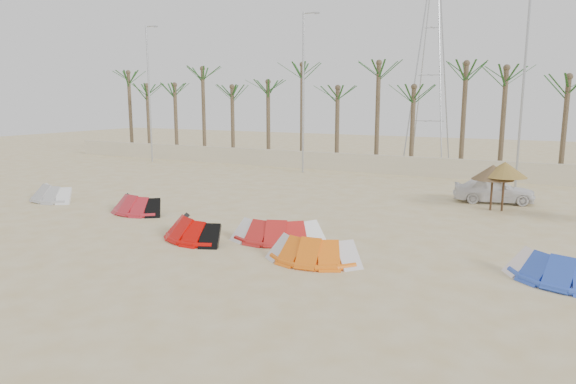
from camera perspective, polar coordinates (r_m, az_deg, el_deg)
The scene contains 16 objects.
ground at distance 16.91m, azimuth -9.41°, elevation -7.56°, with size 120.00×120.00×0.00m, color beige.
boundary_wall at distance 36.47m, azimuth 11.58°, elevation 2.96°, with size 60.00×0.30×1.30m, color beige.
palm_line at distance 37.50m, azimuth 13.54°, elevation 11.95°, with size 52.00×4.00×7.70m.
lamp_a at distance 44.28m, azimuth -15.14°, elevation 10.70°, with size 1.25×0.14×11.00m.
lamp_b at distance 36.42m, azimuth 1.75°, elevation 11.22°, with size 1.25×0.14×11.00m.
lamp_c at distance 32.92m, azimuth 24.72°, elevation 10.42°, with size 1.25×0.14×11.00m.
pylon at distance 42.10m, azimuth 15.08°, elevation 2.87°, with size 3.00×3.00×14.00m, color #A5A8AD, non-canonical shape.
kite_grey at distance 29.13m, azimuth -24.46°, elevation -0.01°, with size 3.19×1.91×0.90m.
kite_red_left at distance 24.60m, azimuth -16.14°, elevation -1.23°, with size 3.12×1.82×0.90m.
kite_red_mid at distance 19.55m, azimuth -10.14°, elevation -3.87°, with size 3.47×2.44×0.90m.
kite_red_right at distance 18.99m, azimuth -0.69°, elevation -4.13°, with size 3.67×2.40×0.90m.
kite_orange at distance 16.63m, azimuth 3.19°, elevation -6.24°, with size 3.15×1.77×0.90m.
kite_blue at distance 16.74m, azimuth 28.38°, elevation -7.37°, with size 3.52×2.31×0.90m.
parasol_left at distance 25.69m, azimuth 21.81°, elevation 2.05°, with size 1.91×1.91×2.16m.
parasol_mid at distance 25.68m, azimuth 22.94°, elevation 2.32°, with size 2.03×2.03×2.32m.
car at distance 27.84m, azimuth 21.89°, elevation 0.24°, with size 1.56×3.87×1.32m, color white.
Camera 1 is at (9.69, -12.87, 5.12)m, focal length 32.00 mm.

